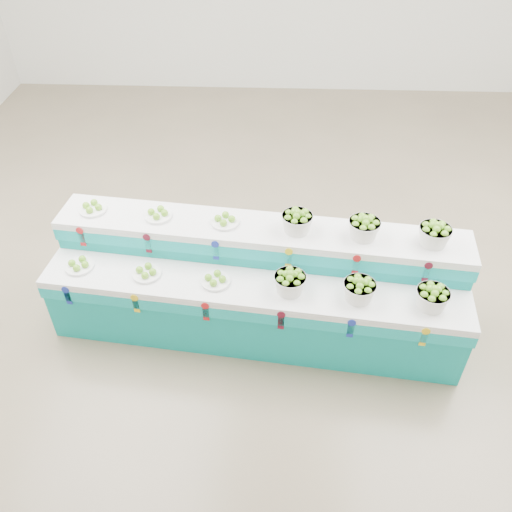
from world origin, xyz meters
name	(u,v)px	position (x,y,z in m)	size (l,w,h in m)	color
ground	(294,273)	(0.00, 0.00, 0.00)	(10.00, 10.00, 0.00)	#756751
display_stand	(256,285)	(-0.39, -0.75, 0.51)	(3.80, 0.98, 1.02)	#0D9792
plate_lower_left	(79,264)	(-1.99, -0.80, 0.77)	(0.26, 0.26, 0.09)	white
plate_lower_mid	(146,271)	(-1.36, -0.87, 0.77)	(0.26, 0.26, 0.09)	white
plate_lower_right	(215,279)	(-0.74, -0.95, 0.77)	(0.26, 0.26, 0.09)	white
basket_lower_left	(290,282)	(-0.09, -1.02, 0.82)	(0.28, 0.28, 0.20)	silver
basket_lower_mid	(359,289)	(0.49, -1.09, 0.82)	(0.28, 0.28, 0.20)	silver
basket_lower_right	(432,297)	(1.09, -1.15, 0.82)	(0.28, 0.28, 0.20)	silver
plate_upper_left	(92,207)	(-1.94, -0.34, 1.07)	(0.26, 0.26, 0.09)	white
plate_upper_mid	(158,213)	(-1.31, -0.41, 1.07)	(0.26, 0.26, 0.09)	white
plate_upper_right	(225,219)	(-0.69, -0.48, 1.07)	(0.26, 0.26, 0.09)	white
basket_upper_left	(297,221)	(-0.04, -0.55, 1.12)	(0.28, 0.28, 0.20)	silver
basket_upper_mid	(364,227)	(0.55, -0.62, 1.12)	(0.28, 0.28, 0.20)	silver
basket_upper_right	(435,234)	(1.14, -0.69, 1.12)	(0.28, 0.28, 0.20)	silver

